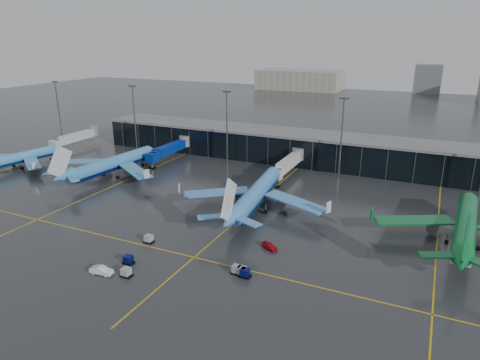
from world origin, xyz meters
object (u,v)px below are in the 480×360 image
at_px(airliner_aer_lingus, 468,214).
at_px(service_van_white, 101,270).
at_px(airliner_arkefly, 114,155).
at_px(airliner_klm_near, 257,183).
at_px(mobile_airstair, 236,217).
at_px(service_van_red, 270,246).
at_px(baggage_carts, 186,264).
at_px(airliner_klm_west, 21,151).

bearing_deg(airliner_aer_lingus, service_van_white, -141.38).
height_order(airliner_arkefly, service_van_white, airliner_arkefly).
xyz_separation_m(airliner_klm_near, mobile_airstair, (-1.68, -9.02, -6.28)).
bearing_deg(mobile_airstair, airliner_arkefly, 162.11).
height_order(airliner_arkefly, mobile_airstair, airliner_arkefly).
height_order(service_van_red, service_van_white, service_van_white).
relative_size(airliner_klm_near, mobile_airstair, 13.32).
height_order(baggage_carts, mobile_airstair, mobile_airstair).
xyz_separation_m(airliner_klm_west, service_van_red, (99.45, -20.03, -4.94)).
relative_size(airliner_klm_west, service_van_red, 8.89).
relative_size(service_van_red, service_van_white, 0.89).
height_order(airliner_klm_west, airliner_klm_near, airliner_klm_near).
distance_m(airliner_klm_west, mobile_airstair, 87.18).
xyz_separation_m(airliner_aer_lingus, mobile_airstair, (-50.30, -10.11, -6.10)).
bearing_deg(mobile_airstair, service_van_red, -39.41).
bearing_deg(airliner_klm_near, service_van_red, -66.08).
bearing_deg(baggage_carts, mobile_airstair, 92.20).
height_order(airliner_klm_west, mobile_airstair, airliner_klm_west).
distance_m(airliner_klm_near, service_van_white, 45.15).
bearing_deg(airliner_klm_near, service_van_white, -114.52).
relative_size(airliner_klm_near, baggage_carts, 1.68).
distance_m(airliner_klm_west, service_van_red, 101.57).
xyz_separation_m(airliner_arkefly, airliner_klm_near, (52.66, -6.76, 0.22)).
relative_size(airliner_aer_lingus, mobile_airstair, 12.98).
relative_size(mobile_airstair, service_van_white, 0.74).
bearing_deg(service_van_white, airliner_klm_near, -24.34).
bearing_deg(baggage_carts, airliner_arkefly, 142.24).
height_order(airliner_arkefly, airliner_aer_lingus, airliner_aer_lingus).
xyz_separation_m(airliner_klm_near, service_van_white, (-14.03, -42.45, -6.28)).
bearing_deg(airliner_arkefly, mobile_airstair, -12.43).
xyz_separation_m(airliner_klm_near, baggage_carts, (-0.74, -33.47, -6.29)).
distance_m(baggage_carts, service_van_white, 16.04).
distance_m(airliner_arkefly, baggage_carts, 65.97).
xyz_separation_m(airliner_arkefly, airliner_aer_lingus, (101.28, -5.67, 0.04)).
height_order(baggage_carts, service_van_red, baggage_carts).
xyz_separation_m(airliner_aer_lingus, baggage_carts, (-49.36, -34.55, -6.11)).
relative_size(airliner_klm_west, airliner_klm_near, 0.80).
distance_m(airliner_klm_near, baggage_carts, 34.06).
bearing_deg(mobile_airstair, service_van_white, -110.97).
relative_size(airliner_arkefly, service_van_white, 9.52).
height_order(airliner_klm_west, service_van_red, airliner_klm_west).
distance_m(airliner_arkefly, airliner_klm_near, 53.10).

